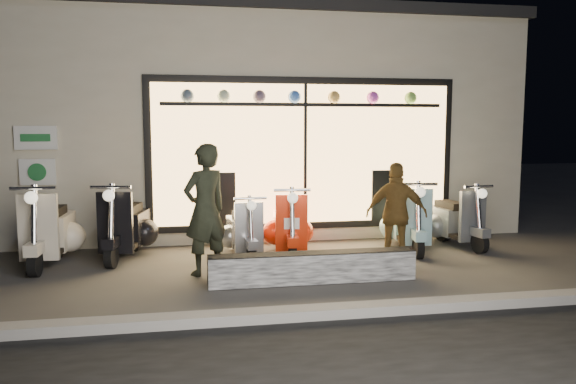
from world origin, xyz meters
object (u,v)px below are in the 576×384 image
woman (397,214)px  man (205,210)px  graffiti_barrier (313,267)px  scooter_red (289,227)px  scooter_silver (243,231)px

woman → man: bearing=20.3°
graffiti_barrier → man: 1.67m
graffiti_barrier → scooter_red: bearing=89.8°
graffiti_barrier → woman: woman is taller
scooter_red → woman: bearing=-29.6°
scooter_red → woman: (1.42, -1.03, 0.32)m
graffiti_barrier → man: size_ratio=1.51×
scooter_silver → woman: bearing=-29.6°
scooter_silver → woman: (2.15, -1.02, 0.37)m
scooter_silver → man: (-0.62, -1.06, 0.51)m
graffiti_barrier → scooter_red: size_ratio=1.80×
man → woman: bearing=149.5°
scooter_silver → woman: size_ratio=0.89×
scooter_red → woman: size_ratio=1.00×
scooter_red → scooter_silver: bearing=-173.1°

